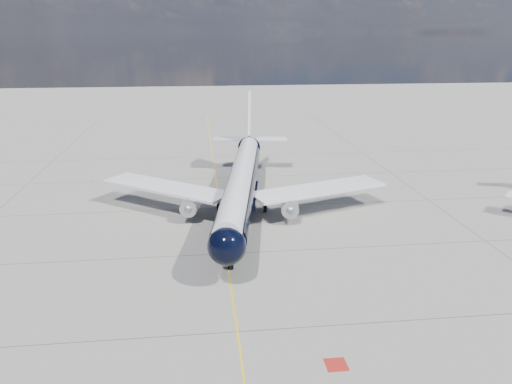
% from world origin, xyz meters
% --- Properties ---
extents(ground, '(320.00, 320.00, 0.00)m').
position_xyz_m(ground, '(0.00, 30.00, 0.00)').
color(ground, gray).
rests_on(ground, ground).
extents(taxiway_centerline, '(0.16, 160.00, 0.01)m').
position_xyz_m(taxiway_centerline, '(0.00, 25.00, 0.00)').
color(taxiway_centerline, yellow).
rests_on(taxiway_centerline, ground).
extents(red_marking, '(1.60, 1.60, 0.01)m').
position_xyz_m(red_marking, '(6.80, -10.00, 0.00)').
color(red_marking, maroon).
rests_on(red_marking, ground).
extents(main_airliner, '(38.81, 47.66, 13.81)m').
position_xyz_m(main_airliner, '(2.91, 23.45, 4.28)').
color(main_airliner, black).
rests_on(main_airliner, ground).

